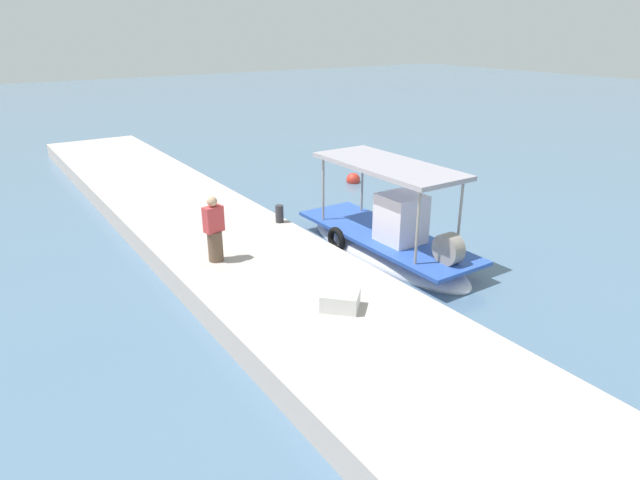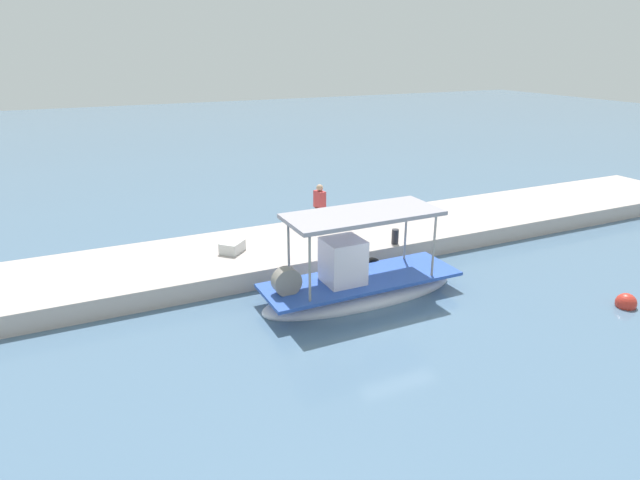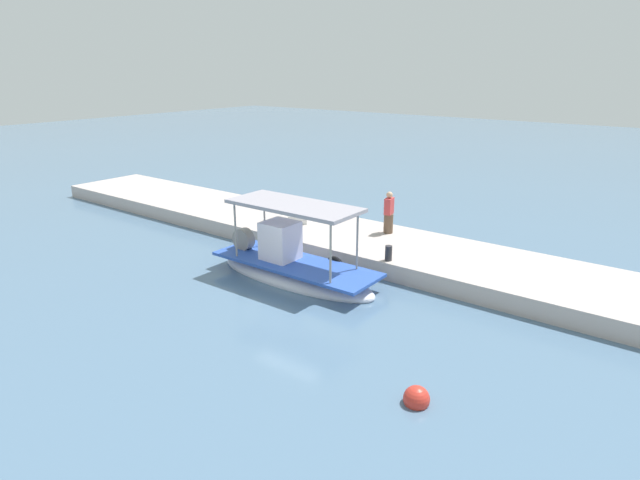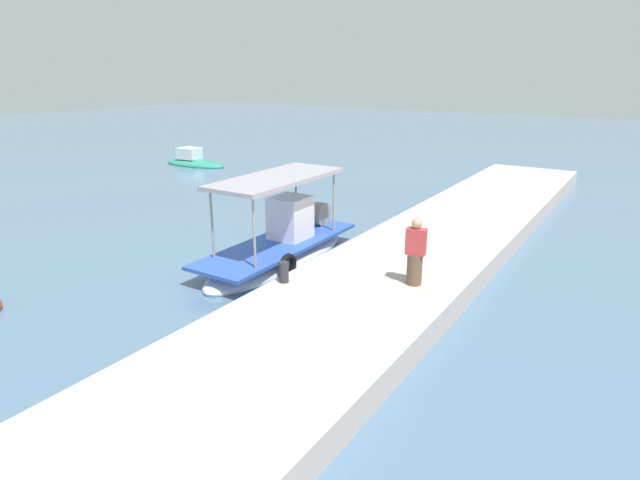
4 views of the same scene
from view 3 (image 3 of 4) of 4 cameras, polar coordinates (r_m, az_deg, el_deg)
The scene contains 7 objects.
ground_plane at distance 17.39m, azimuth -1.71°, elevation -5.01°, with size 120.00×120.00×0.00m, color slate.
dock_quay at distance 20.43m, azimuth 5.51°, elevation -0.57°, with size 36.00×4.13×0.62m, color #BCAEA7.
main_fishing_boat at distance 17.93m, azimuth -2.95°, elevation -2.81°, with size 6.24×2.07×2.96m.
fisherman_near_bollard at distance 20.80m, azimuth 7.39°, elevation 2.75°, with size 0.43×0.50×1.65m.
mooring_bollard at distance 17.94m, azimuth 7.37°, elevation -1.41°, with size 0.24×0.24×0.51m, color #2D2D33.
cargo_crate at distance 22.10m, azimuth -2.46°, elevation 2.29°, with size 0.75×0.60×0.36m, color silver.
marker_buoy at distance 11.95m, azimuth 10.32°, elevation -16.43°, with size 0.57×0.57×0.57m.
Camera 3 is at (-10.07, 12.43, 6.84)m, focal length 29.82 mm.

